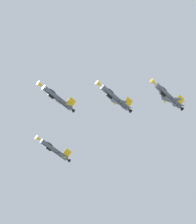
{
  "coord_description": "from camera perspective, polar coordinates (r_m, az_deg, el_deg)",
  "views": [
    {
      "loc": [
        4.96,
        -7.96,
        1.98
      ],
      "look_at": [
        -33.01,
        54.04,
        106.07
      ],
      "focal_mm": 60.77,
      "sensor_mm": 36.0,
      "label": 1
    }
  ],
  "objects": [
    {
      "name": "fighter_jet_lead",
      "position": [
        126.35,
        -6.24,
        2.18
      ],
      "size": [
        6.92,
        15.78,
        8.03
      ],
      "rotation": [
        0.0,
        -0.91,
        2.9
      ],
      "color": "#4C5666"
    },
    {
      "name": "fighter_jet_left_outer",
      "position": [
        126.21,
        10.42,
        2.49
      ],
      "size": [
        7.33,
        15.78,
        7.67
      ],
      "rotation": [
        0.0,
        -0.85,
        2.9
      ],
      "color": "#4C5666"
    },
    {
      "name": "fighter_jet_right_wing",
      "position": [
        137.59,
        -6.7,
        -5.62
      ],
      "size": [
        6.78,
        15.78,
        8.24
      ],
      "rotation": [
        0.0,
        -0.95,
        2.9
      ],
      "color": "#4C5666"
    },
    {
      "name": "fighter_jet_left_wing",
      "position": [
        122.41,
        2.49,
        2.21
      ],
      "size": [
        7.14,
        15.78,
        7.84
      ],
      "rotation": [
        0.0,
        -0.88,
        2.9
      ],
      "color": "#4C5666"
    }
  ]
}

